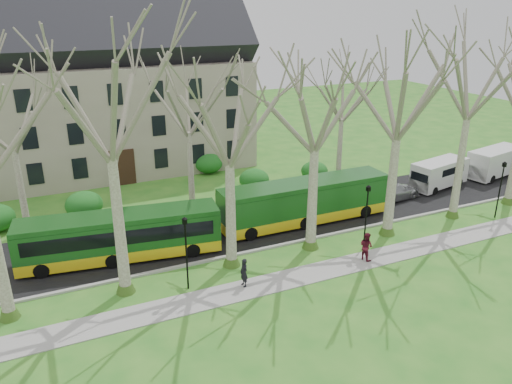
# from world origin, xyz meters

# --- Properties ---
(ground) EXTENTS (120.00, 120.00, 0.00)m
(ground) POSITION_xyz_m (0.00, 0.00, 0.00)
(ground) COLOR #297120
(ground) RESTS_ON ground
(sidewalk) EXTENTS (70.00, 2.00, 0.06)m
(sidewalk) POSITION_xyz_m (0.00, -2.50, 0.03)
(sidewalk) COLOR gray
(sidewalk) RESTS_ON ground
(road) EXTENTS (80.00, 8.00, 0.06)m
(road) POSITION_xyz_m (0.00, 5.50, 0.03)
(road) COLOR black
(road) RESTS_ON ground
(curb) EXTENTS (80.00, 0.25, 0.14)m
(curb) POSITION_xyz_m (0.00, 1.50, 0.07)
(curb) COLOR #A5A39E
(curb) RESTS_ON ground
(building) EXTENTS (26.50, 12.20, 16.00)m
(building) POSITION_xyz_m (-6.00, 24.00, 8.07)
(building) COLOR gray
(building) RESTS_ON ground
(tree_row_verge) EXTENTS (49.00, 7.00, 14.00)m
(tree_row_verge) POSITION_xyz_m (0.00, 0.30, 7.00)
(tree_row_verge) COLOR gray
(tree_row_verge) RESTS_ON ground
(tree_row_far) EXTENTS (33.00, 7.00, 12.00)m
(tree_row_far) POSITION_xyz_m (-1.33, 11.00, 6.00)
(tree_row_far) COLOR gray
(tree_row_far) RESTS_ON ground
(lamp_row) EXTENTS (36.22, 0.22, 4.30)m
(lamp_row) POSITION_xyz_m (-0.00, -1.00, 2.57)
(lamp_row) COLOR black
(lamp_row) RESTS_ON ground
(hedges) EXTENTS (30.60, 8.60, 2.00)m
(hedges) POSITION_xyz_m (-4.67, 14.00, 1.00)
(hedges) COLOR #154B17
(hedges) RESTS_ON ground
(bus_lead) EXTENTS (12.42, 4.17, 3.05)m
(bus_lead) POSITION_xyz_m (-8.68, 4.14, 1.58)
(bus_lead) COLOR #154C17
(bus_lead) RESTS_ON road
(bus_follow) EXTENTS (12.82, 2.72, 3.20)m
(bus_follow) POSITION_xyz_m (4.54, 4.25, 1.66)
(bus_follow) COLOR #154C17
(bus_follow) RESTS_ON road
(sedan) EXTENTS (5.15, 2.65, 1.43)m
(sedan) POSITION_xyz_m (13.29, 5.08, 0.78)
(sedan) COLOR #A3A4A8
(sedan) RESTS_ON road
(van_a) EXTENTS (5.82, 3.04, 2.41)m
(van_a) POSITION_xyz_m (18.70, 5.69, 1.27)
(van_a) COLOR silver
(van_a) RESTS_ON road
(van_b) EXTENTS (6.28, 3.24, 2.61)m
(van_b) POSITION_xyz_m (25.57, 5.86, 1.37)
(van_b) COLOR silver
(van_b) RESTS_ON road
(pedestrian_a) EXTENTS (0.45, 0.64, 1.68)m
(pedestrian_a) POSITION_xyz_m (-3.06, -2.13, 0.90)
(pedestrian_a) COLOR black
(pedestrian_a) RESTS_ON sidewalk
(pedestrian_b) EXTENTS (0.86, 1.01, 1.81)m
(pedestrian_b) POSITION_xyz_m (5.10, -2.41, 0.97)
(pedestrian_b) COLOR #591424
(pedestrian_b) RESTS_ON sidewalk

